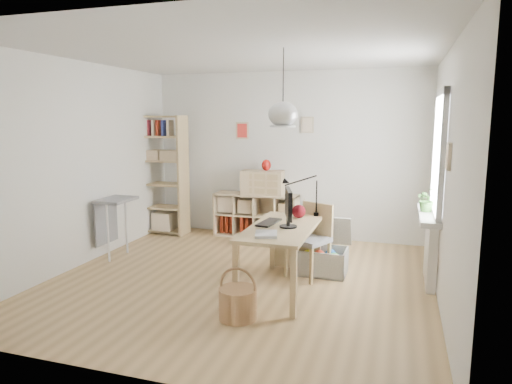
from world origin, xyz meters
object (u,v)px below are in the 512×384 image
(desk, at_px, (282,234))
(monitor, at_px, (289,206))
(storage_chest, at_px, (323,255))
(chair, at_px, (311,235))
(drawer_chest, at_px, (262,182))
(tall_bookshelf, at_px, (163,170))
(cube_shelf, at_px, (256,218))

(desk, relative_size, monitor, 3.11)
(desk, distance_m, storage_chest, 0.94)
(chair, relative_size, monitor, 1.88)
(chair, distance_m, monitor, 0.78)
(desk, distance_m, monitor, 0.35)
(monitor, bearing_deg, chair, 58.21)
(chair, bearing_deg, desk, -87.30)
(chair, height_order, drawer_chest, drawer_chest)
(tall_bookshelf, xyz_separation_m, chair, (2.81, -1.38, -0.57))
(cube_shelf, distance_m, drawer_chest, 0.63)
(cube_shelf, relative_size, drawer_chest, 2.05)
(desk, distance_m, cube_shelf, 2.48)
(monitor, bearing_deg, desk, 143.35)
(tall_bookshelf, bearing_deg, drawer_chest, 8.05)
(desk, xyz_separation_m, cube_shelf, (-1.02, 2.23, -0.36))
(chair, distance_m, storage_chest, 0.37)
(chair, relative_size, storage_chest, 1.24)
(chair, bearing_deg, monitor, -79.34)
(storage_chest, relative_size, monitor, 1.52)
(desk, bearing_deg, tall_bookshelf, 142.99)
(tall_bookshelf, relative_size, storage_chest, 2.73)
(tall_bookshelf, xyz_separation_m, drawer_chest, (1.70, 0.24, -0.17))
(storage_chest, bearing_deg, tall_bookshelf, 158.79)
(cube_shelf, relative_size, chair, 1.54)
(tall_bookshelf, height_order, monitor, tall_bookshelf)
(desk, height_order, tall_bookshelf, tall_bookshelf)
(desk, relative_size, drawer_chest, 2.19)
(desk, distance_m, chair, 0.63)
(tall_bookshelf, relative_size, monitor, 4.15)
(cube_shelf, bearing_deg, storage_chest, -47.13)
(desk, xyz_separation_m, tall_bookshelf, (-2.59, 1.95, 0.43))
(chair, bearing_deg, drawer_chest, 149.07)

